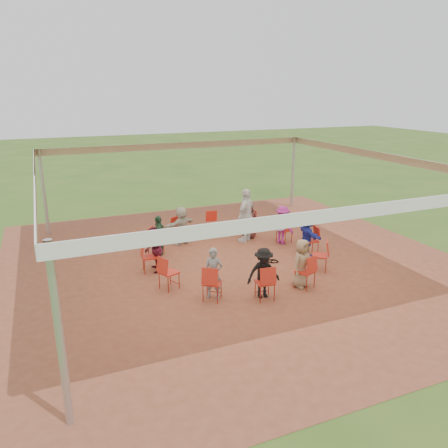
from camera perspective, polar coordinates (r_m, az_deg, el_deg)
name	(u,v)px	position (r m, az deg, el deg)	size (l,w,h in m)	color
ground	(234,263)	(13.04, 1.34, -5.06)	(80.00, 80.00, 0.00)	#37571B
dirt_patch	(234,262)	(13.04, 1.34, -5.03)	(13.00, 13.00, 0.00)	brown
tent	(235,184)	(12.34, 1.41, 5.19)	(10.33, 10.33, 3.00)	#B2B2B7
chair_0	(284,230)	(14.70, 7.89, -0.76)	(0.42, 0.44, 0.90)	red
chair_1	(250,224)	(15.18, 3.38, -0.05)	(0.42, 0.44, 0.90)	red
chair_2	(213,225)	(15.13, -1.46, -0.08)	(0.42, 0.44, 0.90)	red
chair_3	(179,230)	(14.57, -5.84, -0.85)	(0.42, 0.44, 0.90)	red
chair_4	(156,242)	(13.59, -8.89, -2.30)	(0.42, 0.44, 0.90)	red
chair_5	(150,257)	(12.40, -9.65, -4.27)	(0.42, 0.44, 0.90)	red
chair_6	(169,273)	(11.31, -7.21, -6.32)	(0.42, 0.44, 0.90)	red
chair_7	(212,283)	(10.66, -1.56, -7.69)	(0.42, 0.44, 0.90)	red
chair_8	(265,282)	(10.72, 5.36, -7.61)	(0.42, 0.44, 0.90)	red
chair_9	(305,272)	(11.47, 10.55, -6.12)	(0.42, 0.44, 0.90)	red
chair_10	(320,256)	(12.62, 12.42, -4.06)	(0.42, 0.44, 0.90)	red
chair_11	(310,241)	(13.79, 11.22, -2.15)	(0.42, 0.44, 0.90)	red
person_seated_0	(282,225)	(14.55, 7.64, -0.12)	(0.83, 0.41, 1.28)	#981F79
person_seated_1	(249,220)	(15.01, 3.31, 0.54)	(0.63, 0.35, 1.28)	#532A24
person_seated_2	(182,226)	(14.42, -5.55, -0.20)	(1.19, 0.45, 1.28)	beige
person_seated_3	(159,236)	(13.49, -8.46, -1.55)	(0.75, 0.39, 1.28)	#274E34
person_seated_4	(154,250)	(12.35, -9.14, -3.36)	(0.62, 0.36, 1.28)	#3F0D1A
person_seated_5	(213,273)	(10.68, -1.40, -6.47)	(0.47, 0.31, 1.28)	slate
person_seated_6	(263,273)	(10.74, 5.15, -6.39)	(0.83, 0.41, 1.28)	black
person_seated_7	(302,263)	(11.46, 10.10, -5.06)	(0.63, 0.35, 1.28)	#997E59
person_seated_8	(307,235)	(13.67, 10.82, -1.41)	(1.19, 0.45, 1.28)	#202D9E
standing_person	(246,215)	(14.57, 2.93, 1.14)	(1.07, 0.55, 1.82)	silver
cable_coil	(273,261)	(13.16, 6.48, -4.86)	(0.37, 0.37, 0.03)	black
laptop	(279,227)	(14.44, 7.26, -0.39)	(0.38, 0.42, 0.24)	#B7B7BC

